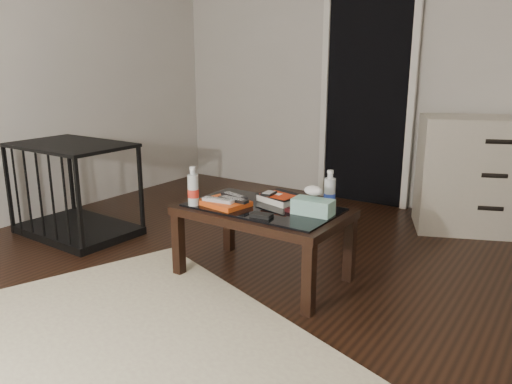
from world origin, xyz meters
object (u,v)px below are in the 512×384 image
coffee_table (263,217)px  water_bottle_left (193,186)px  dresser (499,176)px  tissue_box (313,207)px  pet_crate (76,205)px  water_bottle_right (330,190)px  textbook (281,198)px

coffee_table → water_bottle_left: 0.46m
dresser → tissue_box: 1.89m
pet_crate → water_bottle_right: 2.07m
coffee_table → textbook: textbook is taller
water_bottle_left → tissue_box: (0.69, 0.24, -0.07)m
water_bottle_left → water_bottle_right: same height
pet_crate → water_bottle_left: (1.29, -0.09, 0.35)m
coffee_table → tissue_box: (0.32, 0.03, 0.11)m
coffee_table → pet_crate: bearing=-175.7°
coffee_table → water_bottle_right: (0.36, 0.16, 0.18)m
textbook → water_bottle_left: bearing=-123.1°
coffee_table → dresser: 2.05m
dresser → pet_crate: 3.30m
dresser → pet_crate: (-2.69, -1.90, -0.22)m
textbook → water_bottle_left: 0.55m
textbook → tissue_box: 0.32m
tissue_box → water_bottle_left: bearing=-164.2°
coffee_table → water_bottle_right: 0.43m
dresser → water_bottle_right: bearing=-135.3°
coffee_table → textbook: (0.03, 0.15, 0.09)m
coffee_table → pet_crate: (-1.66, -0.12, -0.17)m
coffee_table → tissue_box: size_ratio=4.35×
dresser → water_bottle_left: size_ratio=5.46×
dresser → tissue_box: (-0.71, -1.75, 0.06)m
coffee_table → dresser: bearing=59.9°
coffee_table → water_bottle_left: (-0.36, -0.21, 0.18)m
pet_crate → textbook: size_ratio=3.67×
pet_crate → tissue_box: bearing=6.1°
textbook → tissue_box: size_ratio=1.09×
dresser → tissue_box: size_ratio=5.65×
dresser → textbook: (-1.00, -1.63, 0.03)m
textbook → water_bottle_left: (-0.40, -0.36, 0.10)m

